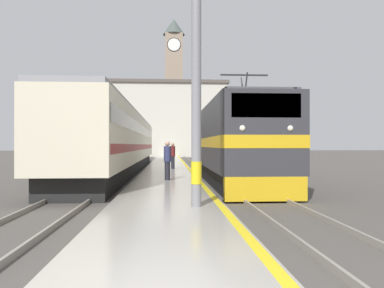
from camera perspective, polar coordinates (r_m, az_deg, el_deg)
name	(u,v)px	position (r m, az deg, el deg)	size (l,w,h in m)	color
ground_plane	(168,166)	(34.14, -3.69, -3.41)	(200.00, 200.00, 0.00)	#514C47
platform	(168,168)	(29.14, -3.70, -3.68)	(3.22, 140.00, 0.31)	#ADA89E
rail_track_near	(210,169)	(29.32, 2.69, -3.89)	(2.84, 140.00, 0.16)	#514C47
rail_track_far	(125,170)	(29.34, -10.13, -3.89)	(2.83, 140.00, 0.16)	#514C47
locomotive_train	(230,143)	(19.53, 5.85, 0.10)	(2.92, 14.57, 4.94)	black
passenger_train	(122,141)	(27.32, -10.59, 0.41)	(2.92, 30.43, 4.12)	black
catenary_mast	(200,74)	(10.16, 1.26, 10.69)	(2.77, 0.28, 7.12)	gray
person_on_platform	(167,159)	(17.55, -3.76, -2.36)	(0.34, 0.34, 1.82)	#23232D
second_waiting_passenger	(173,155)	(25.84, -2.95, -1.66)	(0.34, 0.34, 1.81)	#23232D
clock_tower	(174,83)	(77.32, -2.78, 9.25)	(4.41, 4.41, 27.61)	gray
station_building	(150,120)	(62.92, -6.36, 3.72)	(25.44, 7.70, 12.33)	beige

